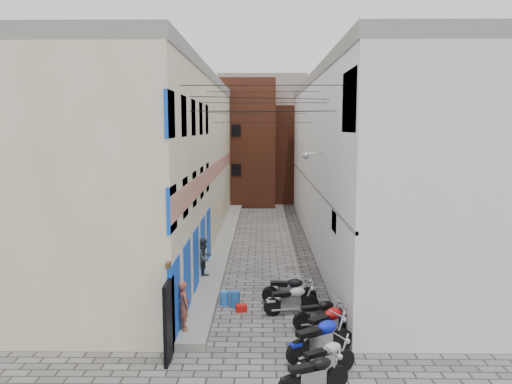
{
  "coord_description": "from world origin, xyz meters",
  "views": [
    {
      "loc": [
        -0.02,
        -13.22,
        6.25
      ],
      "look_at": [
        -0.33,
        11.78,
        3.0
      ],
      "focal_mm": 35.0,
      "sensor_mm": 36.0,
      "label": 1
    }
  ],
  "objects_px": {
    "motorcycle_a": "(314,372)",
    "motorcycle_c": "(320,336)",
    "water_jug_far": "(224,298)",
    "red_crate": "(241,308)",
    "motorcycle_d": "(328,322)",
    "person_a": "(184,305)",
    "motorcycle_b": "(326,357)",
    "motorcycle_g": "(289,288)",
    "motorcycle_f": "(292,298)",
    "water_jug_near": "(235,299)",
    "motorcycle_e": "(320,312)",
    "person_b": "(204,257)"
  },
  "relations": [
    {
      "from": "motorcycle_a",
      "to": "motorcycle_c",
      "type": "distance_m",
      "value": 1.85
    },
    {
      "from": "water_jug_far",
      "to": "red_crate",
      "type": "distance_m",
      "value": 0.88
    },
    {
      "from": "motorcycle_a",
      "to": "motorcycle_d",
      "type": "bearing_deg",
      "value": 143.21
    },
    {
      "from": "person_a",
      "to": "motorcycle_b",
      "type": "bearing_deg",
      "value": -146.15
    },
    {
      "from": "motorcycle_g",
      "to": "person_a",
      "type": "height_order",
      "value": "person_a"
    },
    {
      "from": "motorcycle_a",
      "to": "water_jug_far",
      "type": "height_order",
      "value": "motorcycle_a"
    },
    {
      "from": "motorcycle_c",
      "to": "red_crate",
      "type": "bearing_deg",
      "value": -178.83
    },
    {
      "from": "water_jug_far",
      "to": "motorcycle_c",
      "type": "bearing_deg",
      "value": -54.56
    },
    {
      "from": "motorcycle_f",
      "to": "red_crate",
      "type": "xyz_separation_m",
      "value": [
        -1.7,
        0.24,
        -0.44
      ]
    },
    {
      "from": "motorcycle_a",
      "to": "person_a",
      "type": "bearing_deg",
      "value": -154.55
    },
    {
      "from": "water_jug_near",
      "to": "red_crate",
      "type": "bearing_deg",
      "value": -60.37
    },
    {
      "from": "motorcycle_b",
      "to": "motorcycle_f",
      "type": "relative_size",
      "value": 0.94
    },
    {
      "from": "motorcycle_d",
      "to": "motorcycle_g",
      "type": "relative_size",
      "value": 1.07
    },
    {
      "from": "red_crate",
      "to": "water_jug_near",
      "type": "bearing_deg",
      "value": 119.63
    },
    {
      "from": "motorcycle_a",
      "to": "motorcycle_e",
      "type": "distance_m",
      "value": 3.96
    },
    {
      "from": "motorcycle_b",
      "to": "motorcycle_a",
      "type": "bearing_deg",
      "value": -55.11
    },
    {
      "from": "motorcycle_a",
      "to": "water_jug_near",
      "type": "bearing_deg",
      "value": 177.77
    },
    {
      "from": "motorcycle_c",
      "to": "motorcycle_e",
      "type": "xyz_separation_m",
      "value": [
        0.24,
        2.1,
        -0.11
      ]
    },
    {
      "from": "motorcycle_f",
      "to": "person_b",
      "type": "height_order",
      "value": "person_b"
    },
    {
      "from": "motorcycle_c",
      "to": "motorcycle_f",
      "type": "height_order",
      "value": "motorcycle_c"
    },
    {
      "from": "water_jug_near",
      "to": "motorcycle_e",
      "type": "bearing_deg",
      "value": -33.22
    },
    {
      "from": "motorcycle_c",
      "to": "person_b",
      "type": "xyz_separation_m",
      "value": [
        -3.91,
        6.66,
        0.41
      ]
    },
    {
      "from": "motorcycle_c",
      "to": "person_a",
      "type": "bearing_deg",
      "value": -140.94
    },
    {
      "from": "water_jug_far",
      "to": "motorcycle_d",
      "type": "bearing_deg",
      "value": -43.3
    },
    {
      "from": "motorcycle_d",
      "to": "motorcycle_c",
      "type": "bearing_deg",
      "value": -58.04
    },
    {
      "from": "motorcycle_b",
      "to": "red_crate",
      "type": "bearing_deg",
      "value": 177.11
    },
    {
      "from": "motorcycle_d",
      "to": "water_jug_near",
      "type": "relative_size",
      "value": 3.68
    },
    {
      "from": "motorcycle_d",
      "to": "motorcycle_g",
      "type": "bearing_deg",
      "value": 156.53
    },
    {
      "from": "motorcycle_d",
      "to": "water_jug_near",
      "type": "xyz_separation_m",
      "value": [
        -2.87,
        2.88,
        -0.32
      ]
    },
    {
      "from": "motorcycle_f",
      "to": "person_b",
      "type": "relative_size",
      "value": 1.21
    },
    {
      "from": "motorcycle_a",
      "to": "motorcycle_c",
      "type": "xyz_separation_m",
      "value": [
        0.36,
        1.82,
        0.1
      ]
    },
    {
      "from": "motorcycle_c",
      "to": "water_jug_far",
      "type": "xyz_separation_m",
      "value": [
        -2.91,
        4.09,
        -0.38
      ]
    },
    {
      "from": "person_a",
      "to": "water_jug_far",
      "type": "xyz_separation_m",
      "value": [
        1.0,
        2.75,
        -0.74
      ]
    },
    {
      "from": "motorcycle_b",
      "to": "motorcycle_d",
      "type": "relative_size",
      "value": 0.86
    },
    {
      "from": "motorcycle_g",
      "to": "motorcycle_e",
      "type": "bearing_deg",
      "value": 24.04
    },
    {
      "from": "water_jug_near",
      "to": "water_jug_far",
      "type": "bearing_deg",
      "value": 154.83
    },
    {
      "from": "motorcycle_d",
      "to": "person_a",
      "type": "distance_m",
      "value": 4.28
    },
    {
      "from": "motorcycle_a",
      "to": "person_a",
      "type": "xyz_separation_m",
      "value": [
        -3.55,
        3.15,
        0.46
      ]
    },
    {
      "from": "motorcycle_b",
      "to": "person_b",
      "type": "height_order",
      "value": "person_b"
    },
    {
      "from": "motorcycle_g",
      "to": "person_b",
      "type": "relative_size",
      "value": 1.23
    },
    {
      "from": "motorcycle_b",
      "to": "water_jug_near",
      "type": "height_order",
      "value": "motorcycle_b"
    },
    {
      "from": "motorcycle_g",
      "to": "water_jug_near",
      "type": "height_order",
      "value": "motorcycle_g"
    },
    {
      "from": "person_a",
      "to": "water_jug_near",
      "type": "relative_size",
      "value": 2.61
    },
    {
      "from": "motorcycle_a",
      "to": "water_jug_near",
      "type": "distance_m",
      "value": 6.13
    },
    {
      "from": "motorcycle_e",
      "to": "person_a",
      "type": "height_order",
      "value": "person_a"
    },
    {
      "from": "motorcycle_b",
      "to": "water_jug_far",
      "type": "xyz_separation_m",
      "value": [
        -2.93,
        5.07,
        -0.27
      ]
    },
    {
      "from": "motorcycle_g",
      "to": "motorcycle_d",
      "type": "bearing_deg",
      "value": 18.91
    },
    {
      "from": "person_b",
      "to": "water_jug_near",
      "type": "xyz_separation_m",
      "value": [
        1.38,
        -2.75,
        -0.76
      ]
    },
    {
      "from": "motorcycle_c",
      "to": "water_jug_near",
      "type": "bearing_deg",
      "value": -179.21
    },
    {
      "from": "motorcycle_a",
      "to": "motorcycle_g",
      "type": "height_order",
      "value": "motorcycle_g"
    }
  ]
}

